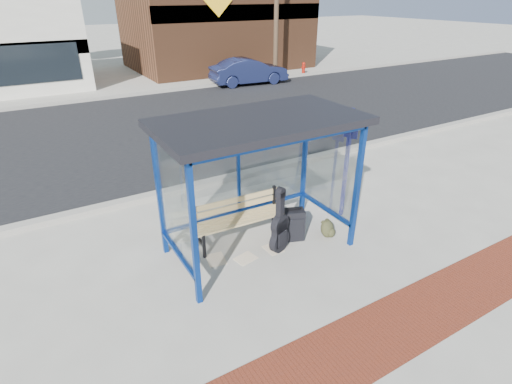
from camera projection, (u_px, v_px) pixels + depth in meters
ground at (259, 248)px, 7.26m from camera, size 120.00×120.00×0.00m
brick_paver_strip at (361, 345)px, 5.25m from camera, size 60.00×1.00×0.01m
curb_near at (197, 185)px, 9.46m from camera, size 60.00×0.25×0.12m
street_asphalt at (138, 130)px, 13.42m from camera, size 60.00×10.00×0.00m
curb_far at (105, 98)px, 17.33m from camera, size 60.00×0.25×0.12m
far_sidewalk at (96, 91)px, 18.81m from camera, size 60.00×4.00×0.01m
bus_shelter at (258, 138)px, 6.38m from camera, size 3.30×1.80×2.42m
storefront_brown at (215, 10)px, 23.70m from camera, size 10.00×7.08×6.40m
bench at (239, 216)px, 7.32m from camera, size 1.84×0.52×0.86m
guitar_bag at (279, 230)px, 6.98m from camera, size 0.45×0.26×1.19m
suitcase at (293, 225)px, 7.37m from camera, size 0.45×0.36×0.67m
backpack at (328, 229)px, 7.51m from camera, size 0.33×0.31×0.35m
sign_post at (347, 158)px, 7.80m from camera, size 0.14×0.27×2.25m
newspaper_a at (216, 259)px, 6.93m from camera, size 0.37×0.43×0.01m
newspaper_b at (246, 258)px, 6.96m from camera, size 0.41×0.35×0.01m
newspaper_c at (273, 249)px, 7.22m from camera, size 0.29×0.36×0.01m
parked_car at (249, 71)px, 19.91m from camera, size 3.96×1.69×1.27m
fire_hydrant at (304, 68)px, 22.52m from camera, size 0.29×0.20×0.66m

